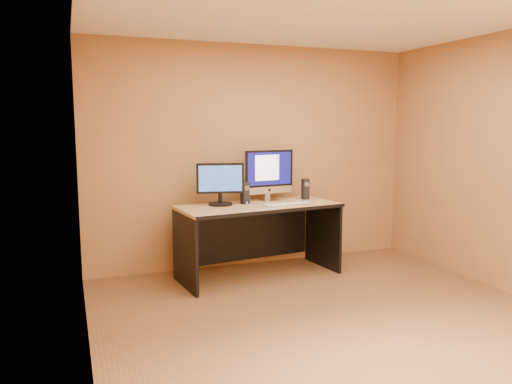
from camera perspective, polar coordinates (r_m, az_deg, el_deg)
floor at (r=4.46m, az=9.23°, el=-14.53°), size 4.00×4.00×0.00m
walls at (r=4.15m, az=9.63°, el=2.32°), size 4.00×4.00×2.60m
ceiling at (r=4.23m, az=10.06°, el=20.15°), size 4.00×4.00×0.00m
desk at (r=5.54m, az=0.32°, el=-5.59°), size 1.82×0.96×0.81m
imac at (r=5.70m, az=1.60°, el=1.98°), size 0.64×0.30×0.60m
second_monitor at (r=5.41m, az=-4.11°, el=0.90°), size 0.57×0.37×0.46m
speaker_left at (r=5.50m, az=-1.26°, el=-0.12°), size 0.09×0.09×0.24m
speaker_right at (r=5.86m, az=5.66°, el=0.34°), size 0.08×0.08×0.24m
keyboard at (r=5.43m, az=3.21°, el=-1.42°), size 0.48×0.17×0.02m
mouse at (r=5.50m, az=5.75°, el=-1.21°), size 0.06×0.11×0.04m
cable_a at (r=5.83m, az=1.75°, el=-0.82°), size 0.08×0.23×0.01m
cable_b at (r=5.77m, az=1.09°, el=-0.90°), size 0.11×0.17×0.01m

